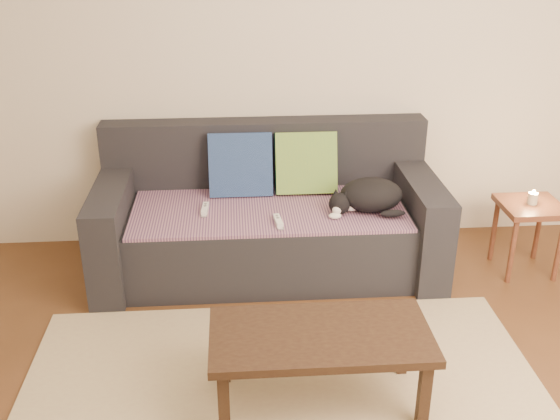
{
  "coord_description": "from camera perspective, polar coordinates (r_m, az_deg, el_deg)",
  "views": [
    {
      "loc": [
        -0.2,
        -2.17,
        2.08
      ],
      "look_at": [
        0.05,
        1.2,
        0.55
      ],
      "focal_mm": 42.0,
      "sensor_mm": 36.0,
      "label": 1
    }
  ],
  "objects": [
    {
      "name": "cushion_navy",
      "position": [
        4.16,
        -3.45,
        3.97
      ],
      "size": [
        0.4,
        0.2,
        0.41
      ],
      "primitive_type": "cube",
      "rotation": [
        -0.26,
        0.0,
        0.0
      ],
      "color": "#11254A",
      "rests_on": "throw_blanket"
    },
    {
      "name": "back_wall",
      "position": [
        4.24,
        -1.52,
        13.78
      ],
      "size": [
        4.5,
        0.04,
        2.6
      ],
      "primitive_type": "cube",
      "color": "beige",
      "rests_on": "ground"
    },
    {
      "name": "cat",
      "position": [
        3.96,
        7.71,
        1.23
      ],
      "size": [
        0.51,
        0.4,
        0.2
      ],
      "rotation": [
        0.0,
        0.0,
        -0.37
      ],
      "color": "black",
      "rests_on": "throw_blanket"
    },
    {
      "name": "side_table",
      "position": [
        4.33,
        20.92,
        -0.46
      ],
      "size": [
        0.37,
        0.37,
        0.46
      ],
      "color": "brown",
      "rests_on": "ground"
    },
    {
      "name": "candle",
      "position": [
        4.28,
        21.15,
        0.97
      ],
      "size": [
        0.06,
        0.06,
        0.09
      ],
      "color": "beige",
      "rests_on": "side_table"
    },
    {
      "name": "throw_blanket",
      "position": [
        4.0,
        -1.01,
        0.06
      ],
      "size": [
        1.66,
        0.74,
        0.02
      ],
      "primitive_type": "cube",
      "color": "#432A50",
      "rests_on": "sofa"
    },
    {
      "name": "wii_remote_b",
      "position": [
        3.79,
        -0.16,
        -0.97
      ],
      "size": [
        0.05,
        0.15,
        0.03
      ],
      "primitive_type": "cube",
      "rotation": [
        0.0,
        0.0,
        1.68
      ],
      "color": "white",
      "rests_on": "throw_blanket"
    },
    {
      "name": "cushion_green",
      "position": [
        4.19,
        2.27,
        4.12
      ],
      "size": [
        0.39,
        0.21,
        0.4
      ],
      "primitive_type": "cube",
      "rotation": [
        -0.31,
        0.0,
        0.0
      ],
      "color": "#0E5B49",
      "rests_on": "throw_blanket"
    },
    {
      "name": "coffee_table",
      "position": [
        2.97,
        3.54,
        -11.38
      ],
      "size": [
        0.98,
        0.49,
        0.39
      ],
      "color": "#312213",
      "rests_on": "rug"
    },
    {
      "name": "sofa",
      "position": [
        4.14,
        -1.07,
        -0.94
      ],
      "size": [
        2.1,
        0.94,
        0.87
      ],
      "color": "#232328",
      "rests_on": "ground"
    },
    {
      "name": "wii_remote_a",
      "position": [
        3.97,
        -6.54,
        0.09
      ],
      "size": [
        0.05,
        0.15,
        0.03
      ],
      "primitive_type": "cube",
      "rotation": [
        0.0,
        0.0,
        1.51
      ],
      "color": "white",
      "rests_on": "throw_blanket"
    },
    {
      "name": "rug",
      "position": [
        3.11,
        0.54,
        -17.36
      ],
      "size": [
        2.5,
        1.8,
        0.01
      ],
      "primitive_type": "cube",
      "color": "tan",
      "rests_on": "ground"
    }
  ]
}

